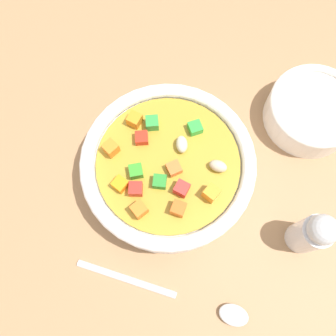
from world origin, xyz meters
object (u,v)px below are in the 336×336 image
at_px(side_bowl_small, 312,111).
at_px(pepper_shaker, 313,233).
at_px(soup_bowl_main, 168,167).
at_px(spoon, 182,298).

xyz_separation_m(side_bowl_small, pepper_shaker, (-0.15, -0.03, 0.02)).
bearing_deg(soup_bowl_main, spoon, -153.10).
relative_size(soup_bowl_main, spoon, 1.01).
bearing_deg(pepper_shaker, soup_bowl_main, 83.65).
bearing_deg(soup_bowl_main, pepper_shaker, -96.35).
bearing_deg(pepper_shaker, spoon, 136.00).
relative_size(soup_bowl_main, pepper_shaker, 2.39).
bearing_deg(soup_bowl_main, side_bowl_small, -46.40).
bearing_deg(side_bowl_small, spoon, 163.96).
height_order(spoon, side_bowl_small, side_bowl_small).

